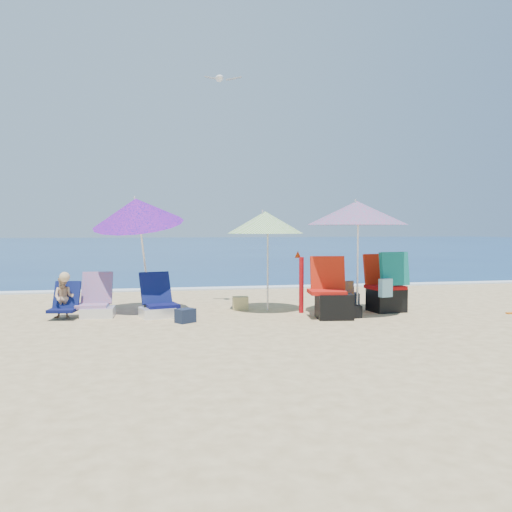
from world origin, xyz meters
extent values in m
plane|color=#D8BC84|center=(0.00, 0.00, 0.00)|extent=(120.00, 120.00, 0.00)
cube|color=navy|center=(0.00, 45.00, -0.05)|extent=(120.00, 80.00, 0.12)
cube|color=white|center=(0.00, 5.10, 0.02)|extent=(120.00, 0.50, 0.04)
cylinder|color=white|center=(1.58, 0.49, 1.00)|extent=(0.04, 0.04, 2.01)
cone|color=#F9216D|center=(1.54, 0.45, 1.93)|extent=(2.37, 2.37, 0.45)
cylinder|color=silver|center=(1.49, 0.41, 2.13)|extent=(0.04, 0.04, 0.12)
cylinder|color=silver|center=(-0.02, 1.20, 0.91)|extent=(0.04, 0.04, 1.83)
cone|color=#49A118|center=(-0.08, 1.15, 1.75)|extent=(1.94, 1.94, 0.43)
cylinder|color=silver|center=(-0.15, 1.11, 1.94)|extent=(0.04, 0.04, 0.12)
cylinder|color=silver|center=(-2.42, 1.61, 1.01)|extent=(0.26, 0.50, 1.97)
cone|color=#AD189D|center=(-2.55, 1.45, 1.96)|extent=(2.35, 2.38, 0.91)
cylinder|color=white|center=(-2.59, 1.46, 2.19)|extent=(0.06, 0.07, 0.14)
cylinder|color=#AB0C11|center=(0.55, 0.80, 0.54)|extent=(0.12, 0.12, 1.08)
cone|color=#BB320D|center=(0.53, 0.97, 1.13)|extent=(0.17, 0.17, 0.14)
cube|color=#0B0E43|center=(-2.10, 0.86, 0.20)|extent=(0.66, 0.61, 0.07)
cube|color=#0D1448|center=(-2.22, 1.11, 0.51)|extent=(0.62, 0.45, 0.60)
cube|color=white|center=(-2.19, 0.80, 0.09)|extent=(0.69, 0.64, 0.18)
cube|color=#EF5456|center=(-3.37, 1.12, 0.20)|extent=(0.58, 0.52, 0.07)
cube|color=#C94A47|center=(-3.31, 1.38, 0.51)|extent=(0.58, 0.35, 0.60)
cube|color=white|center=(-3.27, 1.05, 0.09)|extent=(0.61, 0.54, 0.18)
cube|color=red|center=(0.83, 0.11, 0.48)|extent=(0.71, 0.65, 0.07)
cube|color=#B6200D|center=(0.93, 0.35, 0.80)|extent=(0.66, 0.26, 0.64)
cube|color=black|center=(0.95, 0.04, 0.23)|extent=(0.68, 0.62, 0.46)
cube|color=#9E0B0C|center=(2.22, 0.63, 0.48)|extent=(0.70, 0.64, 0.07)
cube|color=#AE210C|center=(2.20, 0.91, 0.80)|extent=(0.66, 0.25, 0.64)
cube|color=black|center=(2.25, 0.64, 0.23)|extent=(0.68, 0.62, 0.46)
cube|color=#0A8463|center=(2.29, 0.39, 0.86)|extent=(0.59, 0.27, 0.65)
cube|color=#81BFCF|center=(2.03, 0.22, 0.52)|extent=(0.27, 0.18, 0.34)
imported|color=tan|center=(1.26, 0.93, 0.42)|extent=(0.33, 0.24, 0.84)
cube|color=#4A0F6F|center=(1.28, 0.96, 0.17)|extent=(0.51, 0.46, 0.06)
cube|color=navy|center=(1.32, 0.78, 0.39)|extent=(0.60, 0.27, 0.43)
sphere|color=black|center=(1.33, 0.86, 0.75)|extent=(0.21, 0.21, 0.21)
imported|color=tan|center=(-3.86, 1.00, 0.38)|extent=(0.41, 0.34, 0.76)
cube|color=#0B1040|center=(-3.86, 0.89, 0.17)|extent=(0.52, 0.47, 0.06)
cube|color=#0C1445|center=(-3.82, 1.11, 0.42)|extent=(0.50, 0.34, 0.49)
sphere|color=tan|center=(-3.83, 0.95, 0.76)|extent=(0.19, 0.19, 0.19)
cube|color=#192237|center=(-1.72, 0.14, 0.12)|extent=(0.38, 0.36, 0.24)
cube|color=black|center=(-2.28, 0.95, 0.11)|extent=(0.30, 0.23, 0.22)
cube|color=tan|center=(-0.54, 1.39, 0.13)|extent=(0.33, 0.25, 0.27)
cube|color=#1C283E|center=(1.58, 1.01, 0.17)|extent=(0.51, 0.43, 0.34)
cube|color=black|center=(1.31, 0.04, 0.11)|extent=(0.32, 0.25, 0.23)
cube|color=orange|center=(4.47, -0.12, 0.01)|extent=(0.21, 0.10, 0.03)
ellipsoid|color=silver|center=(-0.90, 1.79, 4.67)|extent=(0.22, 0.35, 0.12)
cube|color=#919599|center=(-1.04, 1.86, 4.69)|extent=(0.33, 0.15, 0.07)
cube|color=gray|center=(-0.60, 1.81, 4.69)|extent=(0.33, 0.15, 0.07)
camera|label=1|loc=(-2.29, -9.10, 1.64)|focal=37.42mm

